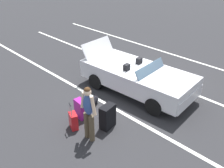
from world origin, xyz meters
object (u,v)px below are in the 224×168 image
at_px(suitcase_medium_bright, 81,109).
at_px(suitcase_small_carryon, 73,121).
at_px(convertible_car, 142,79).
at_px(duffel_bag, 92,101).
at_px(traveler_person, 88,111).
at_px(suitcase_large_black, 107,117).

bearing_deg(suitcase_medium_bright, suitcase_small_carryon, 33.71).
distance_m(convertible_car, duffel_bag, 1.96).
xyz_separation_m(suitcase_medium_bright, suitcase_small_carryon, (0.26, -0.49, -0.05)).
xyz_separation_m(duffel_bag, traveler_person, (1.20, -1.14, 0.77)).
bearing_deg(traveler_person, convertible_car, 10.03).
bearing_deg(suitcase_medium_bright, convertible_car, 176.27).
bearing_deg(suitcase_medium_bright, suitcase_large_black, 110.89).
xyz_separation_m(convertible_car, suitcase_small_carryon, (-0.16, -2.95, -0.34)).
bearing_deg(convertible_car, suitcase_medium_bright, -103.21).
relative_size(suitcase_small_carryon, traveler_person, 0.51).
relative_size(convertible_car, suitcase_small_carryon, 5.06).
height_order(duffel_bag, traveler_person, traveler_person).
bearing_deg(convertible_car, duffel_bag, -114.40).
height_order(convertible_car, traveler_person, traveler_person).
bearing_deg(suitcase_large_black, suitcase_medium_bright, 6.44).
distance_m(convertible_car, suitcase_small_carryon, 2.98).
xyz_separation_m(convertible_car, suitcase_medium_bright, (-0.42, -2.47, -0.28)).
height_order(convertible_car, duffel_bag, convertible_car).
relative_size(suitcase_large_black, duffel_bag, 1.08).
bearing_deg(suitcase_small_carryon, suitcase_large_black, -20.92).
height_order(suitcase_large_black, duffel_bag, suitcase_large_black).
bearing_deg(duffel_bag, suitcase_medium_bright, -68.98).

